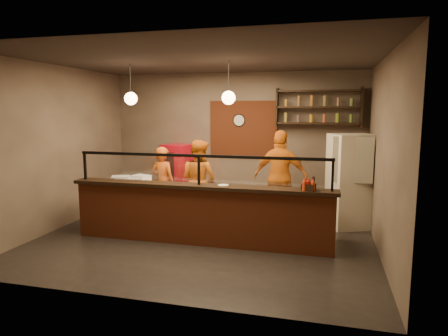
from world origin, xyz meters
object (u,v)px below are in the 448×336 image
(fridge, at_px, (351,181))
(condiment_caddy, at_px, (309,187))
(cook_right, at_px, (281,177))
(pepper_mill, at_px, (313,183))
(red_cooler, at_px, (179,176))
(cook_mid, at_px, (199,181))
(wall_clock, at_px, (239,120))
(pizza_dough, at_px, (265,191))
(cook_left, at_px, (163,183))

(fridge, bearing_deg, condiment_caddy, -134.23)
(cook_right, bearing_deg, pepper_mill, 120.27)
(red_cooler, xyz_separation_m, pepper_mill, (3.24, -2.37, 0.40))
(cook_mid, relative_size, cook_right, 0.90)
(wall_clock, bearing_deg, pizza_dough, -66.92)
(pizza_dough, bearing_deg, cook_mid, 148.30)
(cook_mid, distance_m, condiment_caddy, 2.76)
(wall_clock, bearing_deg, cook_mid, -112.88)
(condiment_caddy, bearing_deg, cook_left, 155.19)
(red_cooler, distance_m, pepper_mill, 4.03)
(red_cooler, xyz_separation_m, condiment_caddy, (3.17, -2.51, 0.35))
(wall_clock, relative_size, pepper_mill, 1.46)
(wall_clock, height_order, cook_left, wall_clock)
(cook_left, xyz_separation_m, pepper_mill, (3.19, -1.31, 0.38))
(wall_clock, xyz_separation_m, cook_left, (-1.37, -1.37, -1.32))
(pepper_mill, bearing_deg, cook_left, 157.72)
(cook_mid, bearing_deg, fridge, -150.50)
(pizza_dough, height_order, pepper_mill, pepper_mill)
(wall_clock, height_order, pizza_dough, wall_clock)
(pepper_mill, bearing_deg, condiment_caddy, -116.56)
(cook_left, bearing_deg, fridge, -159.65)
(fridge, height_order, red_cooler, fridge)
(condiment_caddy, height_order, pepper_mill, pepper_mill)
(pepper_mill, bearing_deg, cook_right, 113.44)
(cook_left, height_order, cook_mid, cook_mid)
(cook_left, bearing_deg, cook_mid, -162.99)
(wall_clock, distance_m, cook_left, 2.34)
(cook_left, distance_m, pizza_dough, 2.52)
(wall_clock, bearing_deg, cook_left, -134.85)
(cook_right, xyz_separation_m, fridge, (1.39, 0.06, -0.03))
(fridge, height_order, pepper_mill, fridge)
(fridge, height_order, pizza_dough, fridge)
(cook_right, height_order, condiment_caddy, cook_right)
(cook_left, relative_size, fridge, 0.84)
(condiment_caddy, bearing_deg, pepper_mill, 63.44)
(condiment_caddy, bearing_deg, fridge, 67.91)
(red_cooler, bearing_deg, pizza_dough, -23.13)
(cook_left, bearing_deg, pepper_mill, 172.28)
(cook_left, relative_size, cook_mid, 0.91)
(red_cooler, height_order, pizza_dough, red_cooler)
(wall_clock, xyz_separation_m, pizza_dough, (0.98, -2.29, -1.19))
(pizza_dough, bearing_deg, cook_right, 83.70)
(cook_right, xyz_separation_m, pizza_dough, (-0.14, -1.25, -0.06))
(condiment_caddy, relative_size, pepper_mill, 0.97)
(wall_clock, distance_m, pepper_mill, 3.37)
(pizza_dough, xyz_separation_m, pepper_mill, (0.85, -0.39, 0.26))
(wall_clock, height_order, fridge, wall_clock)
(cook_mid, xyz_separation_m, pepper_mill, (2.39, -1.34, 0.30))
(cook_mid, bearing_deg, wall_clock, -90.03)
(cook_mid, distance_m, red_cooler, 1.34)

